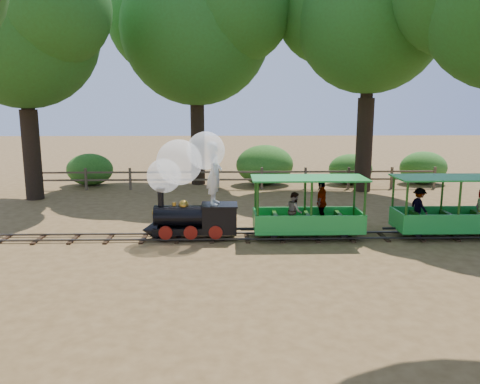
{
  "coord_description": "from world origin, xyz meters",
  "views": [
    {
      "loc": [
        -0.55,
        -13.1,
        3.85
      ],
      "look_at": [
        -0.2,
        0.5,
        1.28
      ],
      "focal_mm": 35.0,
      "sensor_mm": 36.0,
      "label": 1
    }
  ],
  "objects_px": {
    "carriage_front": "(309,213)",
    "carriage_rear": "(448,212)",
    "locomotive": "(188,178)",
    "fence": "(240,177)"
  },
  "relations": [
    {
      "from": "locomotive",
      "to": "fence",
      "type": "xyz_separation_m",
      "value": [
        1.69,
        7.93,
        -1.2
      ]
    },
    {
      "from": "carriage_front",
      "to": "carriage_rear",
      "type": "height_order",
      "value": "same"
    },
    {
      "from": "locomotive",
      "to": "carriage_rear",
      "type": "height_order",
      "value": "locomotive"
    },
    {
      "from": "carriage_rear",
      "to": "fence",
      "type": "distance_m",
      "value": 9.91
    },
    {
      "from": "locomotive",
      "to": "carriage_front",
      "type": "distance_m",
      "value": 3.62
    },
    {
      "from": "locomotive",
      "to": "fence",
      "type": "relative_size",
      "value": 0.17
    },
    {
      "from": "locomotive",
      "to": "carriage_front",
      "type": "bearing_deg",
      "value": -0.75
    },
    {
      "from": "carriage_front",
      "to": "fence",
      "type": "relative_size",
      "value": 0.18
    },
    {
      "from": "carriage_front",
      "to": "locomotive",
      "type": "bearing_deg",
      "value": 179.25
    },
    {
      "from": "carriage_rear",
      "to": "locomotive",
      "type": "bearing_deg",
      "value": 179.65
    }
  ]
}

